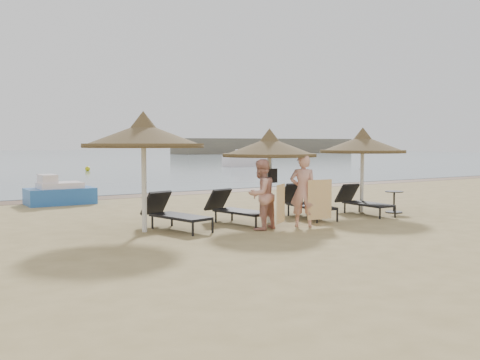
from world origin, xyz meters
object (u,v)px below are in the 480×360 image
Objects in this scene: palapa_left at (143,136)px; lounger_far_right at (362,201)px; pedal_boat at (59,193)px; lounger_far_left at (173,213)px; lounger_near_right at (306,202)px; lounger_near_left at (235,208)px; side_table at (394,203)px; person_left at (261,189)px; person_right at (303,185)px; palapa_center at (269,148)px; palapa_right at (363,145)px.

palapa_left is 7.13m from lounger_far_right.
palapa_left reaches higher than pedal_boat.
lounger_near_right reaches higher than lounger_far_left.
side_table is (5.33, -0.74, -0.09)m from lounger_near_left.
palapa_left is at bearing -42.34° from person_left.
person_right is at bearing -38.79° from lounger_far_left.
lounger_near_right is (1.50, 0.29, -1.61)m from palapa_center.
palapa_left is 1.29× the size of pedal_boat.
pedal_boat is at bearing -24.55° from person_right.
lounger_near_left is at bearing -12.96° from lounger_far_left.
lounger_far_right is (4.26, -0.43, -0.01)m from lounger_near_left.
lounger_near_right is 2.70m from person_left.
palapa_right is 3.98× the size of side_table.
lounger_far_left is 1.07× the size of person_left.
lounger_far_left is 3.40m from person_right.
lounger_far_left is at bearing 173.03° from palapa_center.
palapa_center reaches higher than pedal_boat.
palapa_center is 3.17m from lounger_far_left.
side_table is 0.31× the size of person_right.
side_table is at bearing -130.82° from person_right.
palapa_left reaches higher than palapa_right.
palapa_center is 3.76m from lounger_far_right.
person_right is (-3.41, -1.34, -1.02)m from palapa_right.
lounger_far_right is 1.12m from side_table.
palapa_right is 1.16× the size of pedal_boat.
lounger_near_left is at bearing -173.32° from lounger_near_right.
lounger_near_right is (4.97, -0.04, -1.90)m from palapa_left.
pedal_boat is at bearing 116.98° from palapa_center.
pedal_boat is (-7.53, 7.22, -1.71)m from palapa_right.
palapa_left is 4.22m from person_right.
palapa_center reaches higher than lounger_near_left.
lounger_near_right is 1.10× the size of lounger_far_right.
pedal_boat is (-2.94, 7.13, -0.01)m from lounger_near_left.
lounger_near_left is (1.83, 0.03, -0.01)m from lounger_far_left.
lounger_far_left reaches higher than side_table.
side_table is 0.33× the size of person_left.
lounger_near_right is (2.38, -0.07, 0.02)m from lounger_near_left.
lounger_far_right is (6.09, -0.40, -0.02)m from lounger_far_left.
lounger_near_left is 0.95× the size of lounger_near_right.
lounger_far_right is at bearing -3.30° from palapa_left.
palapa_left is at bearing -87.94° from pedal_boat.
pedal_boat is (-5.31, 7.20, -0.04)m from lounger_near_right.
palapa_right is at bearing -14.47° from lounger_far_left.
person_right is (3.78, -1.39, -1.25)m from palapa_left.
person_right reaches higher than pedal_boat.
palapa_right is at bearing -0.43° from palapa_left.
palapa_center is at bearing -175.80° from palapa_right.
palapa_left is at bearing -171.99° from lounger_near_right.
pedal_boat reaches higher than lounger_near_right.
lounger_near_right is at bearing -171.10° from person_left.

